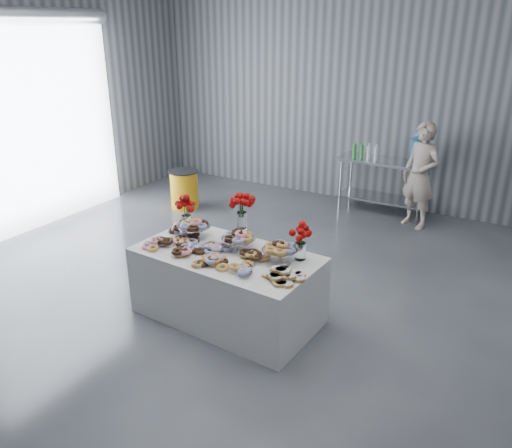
{
  "coord_description": "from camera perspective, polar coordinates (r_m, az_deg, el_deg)",
  "views": [
    {
      "loc": [
        2.64,
        -3.74,
        2.94
      ],
      "look_at": [
        0.08,
        0.64,
        0.9
      ],
      "focal_mm": 35.0,
      "sensor_mm": 36.0,
      "label": 1
    }
  ],
  "objects": [
    {
      "name": "ground",
      "position": [
        5.44,
        -4.22,
        -10.87
      ],
      "size": [
        9.0,
        9.0,
        0.0
      ],
      "primitive_type": "plane",
      "color": "#3A3C42",
      "rests_on": "ground"
    },
    {
      "name": "room_walls",
      "position": [
        4.81,
        -7.47,
        18.14
      ],
      "size": [
        8.04,
        9.04,
        4.02
      ],
      "color": "gray",
      "rests_on": "ground"
    },
    {
      "name": "display_table",
      "position": [
        5.31,
        -3.32,
        -7.03
      ],
      "size": [
        1.96,
        1.11,
        0.75
      ],
      "primitive_type": "cube",
      "rotation": [
        0.0,
        0.0,
        -0.06
      ],
      "color": "white",
      "rests_on": "ground"
    },
    {
      "name": "prep_table",
      "position": [
        8.46,
        14.42,
        5.26
      ],
      "size": [
        1.5,
        0.6,
        0.9
      ],
      "color": "silver",
      "rests_on": "ground"
    },
    {
      "name": "donut_mounds",
      "position": [
        5.08,
        -3.74,
        -3.11
      ],
      "size": [
        1.85,
        0.91,
        0.09
      ],
      "primitive_type": null,
      "rotation": [
        0.0,
        0.0,
        -0.06
      ],
      "color": "tan",
      "rests_on": "display_table"
    },
    {
      "name": "cake_stand_left",
      "position": [
        5.51,
        -7.08,
        -0.12
      ],
      "size": [
        0.36,
        0.36,
        0.17
      ],
      "color": "silver",
      "rests_on": "display_table"
    },
    {
      "name": "cake_stand_mid",
      "position": [
        5.16,
        -2.0,
        -1.5
      ],
      "size": [
        0.36,
        0.36,
        0.17
      ],
      "color": "silver",
      "rests_on": "display_table"
    },
    {
      "name": "cake_stand_right",
      "position": [
        4.91,
        2.75,
        -2.79
      ],
      "size": [
        0.36,
        0.36,
        0.17
      ],
      "color": "silver",
      "rests_on": "display_table"
    },
    {
      "name": "danish_pile",
      "position": [
        4.63,
        2.92,
        -5.61
      ],
      "size": [
        0.48,
        0.48,
        0.11
      ],
      "primitive_type": null,
      "color": "silver",
      "rests_on": "display_table"
    },
    {
      "name": "bouquet_left",
      "position": [
        5.65,
        -8.04,
        2.09
      ],
      "size": [
        0.26,
        0.26,
        0.42
      ],
      "color": "white",
      "rests_on": "display_table"
    },
    {
      "name": "bouquet_right",
      "position": [
        4.9,
        5.19,
        -0.92
      ],
      "size": [
        0.26,
        0.26,
        0.42
      ],
      "color": "white",
      "rests_on": "display_table"
    },
    {
      "name": "bouquet_center",
      "position": [
        5.28,
        -1.66,
        1.83
      ],
      "size": [
        0.26,
        0.26,
        0.57
      ],
      "color": "silver",
      "rests_on": "display_table"
    },
    {
      "name": "water_jug",
      "position": [
        8.21,
        18.12,
        8.21
      ],
      "size": [
        0.28,
        0.28,
        0.55
      ],
      "color": "#3C82CE",
      "rests_on": "prep_table"
    },
    {
      "name": "drink_bottles",
      "position": [
        8.35,
        12.37,
        8.18
      ],
      "size": [
        0.54,
        0.08,
        0.27
      ],
      "primitive_type": null,
      "color": "#268C33",
      "rests_on": "prep_table"
    },
    {
      "name": "person",
      "position": [
        7.96,
        18.25,
        5.26
      ],
      "size": [
        0.7,
        0.6,
        1.62
      ],
      "primitive_type": "imported",
      "rotation": [
        0.0,
        0.0,
        -0.43
      ],
      "color": "#CC8C93",
      "rests_on": "ground"
    },
    {
      "name": "trash_barrel",
      "position": [
        8.6,
        -8.2,
        3.97
      ],
      "size": [
        0.51,
        0.51,
        0.65
      ],
      "rotation": [
        0.0,
        0.0,
        -0.33
      ],
      "color": "#FFAE15",
      "rests_on": "ground"
    }
  ]
}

